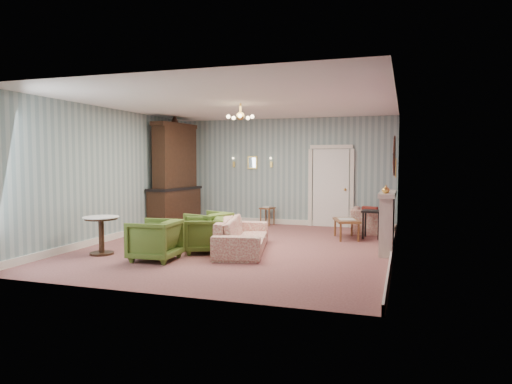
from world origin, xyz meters
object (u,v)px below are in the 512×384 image
(olive_chair_b, at_px, (204,233))
(fireplace, at_px, (387,222))
(side_table_black, at_px, (372,224))
(dresser, at_px, (175,172))
(sofa_chintz, at_px, (243,229))
(wingback_chair, at_px, (373,217))
(olive_chair_a, at_px, (155,238))
(pedestal_table, at_px, (101,235))
(olive_chair_c, at_px, (209,227))
(coffee_table, at_px, (346,229))

(olive_chair_b, height_order, fireplace, fireplace)
(side_table_black, bearing_deg, dresser, 177.50)
(sofa_chintz, height_order, wingback_chair, sofa_chintz)
(sofa_chintz, height_order, fireplace, fireplace)
(sofa_chintz, bearing_deg, dresser, 35.72)
(olive_chair_a, height_order, pedestal_table, olive_chair_a)
(olive_chair_a, relative_size, side_table_black, 1.24)
(olive_chair_a, height_order, wingback_chair, wingback_chair)
(olive_chair_b, relative_size, sofa_chintz, 0.34)
(olive_chair_c, height_order, fireplace, fireplace)
(wingback_chair, bearing_deg, dresser, 8.01)
(olive_chair_b, relative_size, wingback_chair, 0.78)
(wingback_chair, bearing_deg, olive_chair_b, 51.10)
(olive_chair_b, height_order, side_table_black, olive_chair_b)
(dresser, bearing_deg, pedestal_table, -77.79)
(wingback_chair, xyz_separation_m, fireplace, (0.41, -2.13, 0.16))
(olive_chair_c, xyz_separation_m, wingback_chair, (3.13, 2.60, 0.03))
(olive_chair_b, xyz_separation_m, pedestal_table, (-1.75, -0.76, -0.01))
(coffee_table, distance_m, pedestal_table, 5.23)
(olive_chair_a, distance_m, fireplace, 4.39)
(olive_chair_b, bearing_deg, wingback_chair, 116.89)
(wingback_chair, height_order, dresser, dresser)
(side_table_black, bearing_deg, pedestal_table, -144.43)
(wingback_chair, distance_m, coffee_table, 1.05)
(wingback_chair, relative_size, dresser, 0.33)
(fireplace, relative_size, side_table_black, 2.18)
(dresser, height_order, coffee_table, dresser)
(olive_chair_b, bearing_deg, fireplace, 87.75)
(olive_chair_a, height_order, olive_chair_c, olive_chair_a)
(olive_chair_c, xyz_separation_m, coffee_table, (2.62, 1.70, -0.16))
(dresser, height_order, side_table_black, dresser)
(pedestal_table, bearing_deg, sofa_chintz, 25.10)
(sofa_chintz, xyz_separation_m, fireplace, (2.68, 0.80, 0.15))
(fireplace, bearing_deg, side_table_black, 104.75)
(olive_chair_a, bearing_deg, side_table_black, 132.12)
(olive_chair_a, height_order, fireplace, fireplace)
(wingback_chair, relative_size, side_table_black, 1.49)
(olive_chair_a, distance_m, olive_chair_c, 1.64)
(side_table_black, bearing_deg, sofa_chintz, -135.77)
(olive_chair_b, relative_size, pedestal_table, 1.03)
(coffee_table, bearing_deg, pedestal_table, -142.76)
(sofa_chintz, bearing_deg, wingback_chair, -50.29)
(sofa_chintz, bearing_deg, pedestal_table, 102.49)
(sofa_chintz, height_order, coffee_table, sofa_chintz)
(olive_chair_a, xyz_separation_m, olive_chair_c, (0.33, 1.60, -0.01))
(fireplace, bearing_deg, olive_chair_c, -172.42)
(dresser, relative_size, side_table_black, 4.50)
(wingback_chair, relative_size, pedestal_table, 1.32)
(olive_chair_a, bearing_deg, dresser, -160.18)
(fireplace, bearing_deg, olive_chair_b, -160.63)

